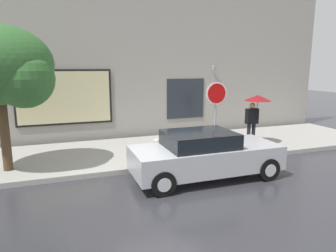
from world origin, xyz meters
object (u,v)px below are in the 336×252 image
at_px(pedestrian_with_umbrella, 256,105).
at_px(stop_sign, 216,104).
at_px(fire_hydrant, 157,149).
at_px(street_tree, 3,68).
at_px(parked_car, 205,155).

height_order(pedestrian_with_umbrella, stop_sign, stop_sign).
height_order(fire_hydrant, street_tree, street_tree).
xyz_separation_m(fire_hydrant, pedestrian_with_umbrella, (4.19, 0.68, 1.18)).
relative_size(fire_hydrant, street_tree, 0.18).
distance_m(parked_car, street_tree, 6.06).
bearing_deg(pedestrian_with_umbrella, street_tree, -178.56).
distance_m(fire_hydrant, stop_sign, 2.51).
relative_size(parked_car, fire_hydrant, 5.76).
distance_m(pedestrian_with_umbrella, street_tree, 8.56).
height_order(parked_car, pedestrian_with_umbrella, pedestrian_with_umbrella).
bearing_deg(stop_sign, fire_hydrant, 179.63).
xyz_separation_m(street_tree, stop_sign, (6.35, -0.49, -1.18)).
bearing_deg(fire_hydrant, parked_car, -60.50).
bearing_deg(street_tree, fire_hydrant, -6.32).
bearing_deg(stop_sign, parked_car, -126.83).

